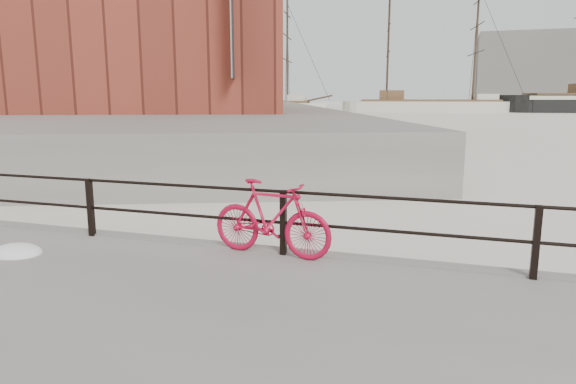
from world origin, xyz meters
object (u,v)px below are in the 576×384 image
Objects in this scene: workboat_near at (105,128)px; schooner_left at (253,113)px; bicycle at (271,218)px; workboat_far at (137,121)px; schooner_mid at (428,112)px.

schooner_left is at bearing 77.42° from workboat_near.
workboat_far is (-29.74, 40.73, -0.93)m from bicycle.
schooner_mid reaches higher than bicycle.
workboat_near is at bearing -124.25° from schooner_mid.
schooner_left reaches higher than workboat_far.
bicycle is 81.52m from schooner_mid.
schooner_mid is 49.61m from workboat_far.
schooner_left is at bearing -160.84° from schooner_mid.
workboat_far is (-2.66, -26.96, 0.00)m from schooner_left.
bicycle is 72.92m from schooner_left.
schooner_mid is 2.38× the size of workboat_near.
workboat_near is (-24.13, -51.57, 0.00)m from schooner_mid.
bicycle is at bearing -92.48° from workboat_far.
workboat_far reaches higher than bicycle.
workboat_near is at bearing 137.19° from bicycle.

